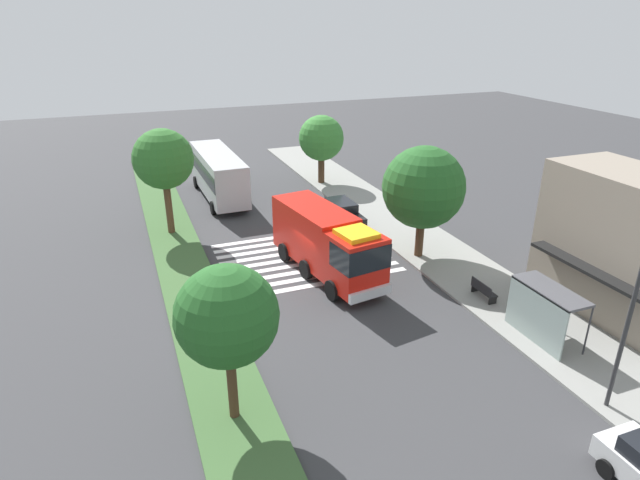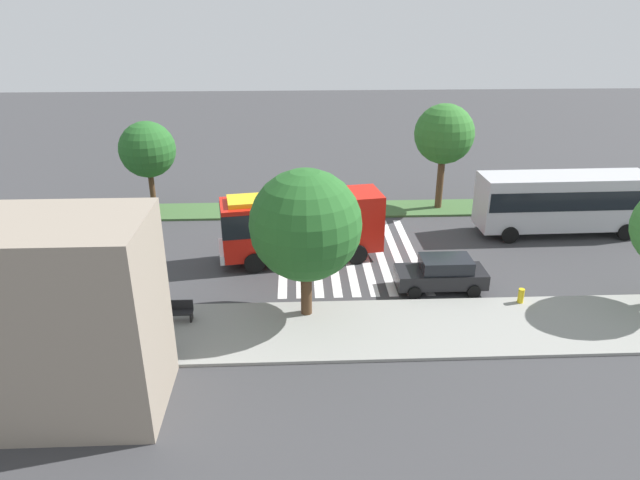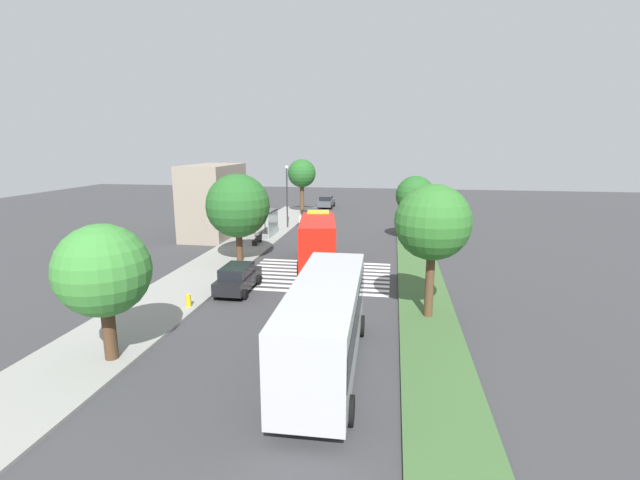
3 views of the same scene
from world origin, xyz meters
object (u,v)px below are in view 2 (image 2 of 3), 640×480
Objects in this scene: transit_bus at (563,199)px; bus_stop_shelter at (78,286)px; bench_near_shelter at (175,311)px; median_tree_far_west at (444,134)px; fire_truck at (297,224)px; parked_car_west at (442,273)px; median_tree_west at (147,150)px; sidewalk_tree_west at (306,225)px; fire_hydrant at (521,296)px.

transit_bus reaches higher than bus_stop_shelter.
bench_near_shelter is 21.01m from median_tree_far_west.
fire_truck is 8.11m from parked_car_west.
bench_near_shelter is (-4.00, 0.02, -1.30)m from bus_stop_shelter.
median_tree_west reaches higher than bus_stop_shelter.
sidewalk_tree_west reaches higher than parked_car_west.
parked_car_west is at bearing 145.40° from median_tree_west.
bus_stop_shelter is at bearing 1.87° from sidewalk_tree_west.
median_tree_west is (16.49, -11.38, 3.45)m from parked_car_west.
fire_hydrant is (-3.35, 1.70, -0.38)m from parked_car_west.
fire_truck is at bearing -86.67° from sidewalk_tree_west.
parked_car_west is 0.65× the size of sidewalk_tree_west.
median_tree_far_west reaches higher than bench_near_shelter.
transit_bus reaches higher than fire_hydrant.
transit_bus reaches higher than bench_near_shelter.
fire_hydrant is (-19.84, -0.82, -1.40)m from bus_stop_shelter.
median_tree_west is (9.82, -13.58, -0.09)m from sidewalk_tree_west.
median_tree_far_west reaches higher than sidewalk_tree_west.
fire_hydrant is (-0.78, 13.08, -4.62)m from median_tree_far_west.
transit_bus is at bearing -159.76° from bus_stop_shelter.
sidewalk_tree_west reaches higher than fire_truck.
parked_car_west is 6.22× the size of fire_hydrant.
bus_stop_shelter is 0.58× the size of median_tree_west.
median_tree_west is at bearing 0.00° from median_tree_far_west.
median_tree_far_west is 19.08m from median_tree_west.
median_tree_far_west is at bearing -137.26° from bench_near_shelter.
sidewalk_tree_west is (-5.82, -0.34, 3.83)m from bench_near_shelter.
fire_hydrant is at bearing -177.14° from sidewalk_tree_west.
bench_near_shelter reaches higher than fire_hydrant.
parked_car_west is 11.28m from transit_bus.
bench_near_shelter is at bearing -157.37° from transit_bus.
fire_truck is 6.51m from sidewalk_tree_west.
transit_bus is at bearing -149.86° from sidewalk_tree_west.
bench_near_shelter is at bearing 40.67° from fire_truck.
median_tree_far_west is (-19.07, -13.90, 3.23)m from bus_stop_shelter.
bench_near_shelter is at bearing 3.37° from sidewalk_tree_west.
transit_bus is (-8.88, -6.83, 1.30)m from parked_car_west.
transit_bus is at bearing 144.21° from median_tree_far_west.
fire_hydrant is (-15.84, -0.84, -0.10)m from bench_near_shelter.
median_tree_west reaches higher than bench_near_shelter.
fire_truck is 5.66× the size of bench_near_shelter.
median_tree_west reaches higher than parked_car_west.
parked_car_west is at bearing -171.31° from bus_stop_shelter.
parked_car_west is at bearing -143.47° from transit_bus.
sidewalk_tree_west is at bearing -150.91° from transit_bus.
median_tree_far_west reaches higher than parked_car_west.
bench_near_shelter is 14.96m from median_tree_west.
sidewalk_tree_west is 10.78m from fire_hydrant.
bench_near_shelter is at bearing 11.21° from parked_car_west.
sidewalk_tree_west is at bearing 55.74° from median_tree_far_west.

